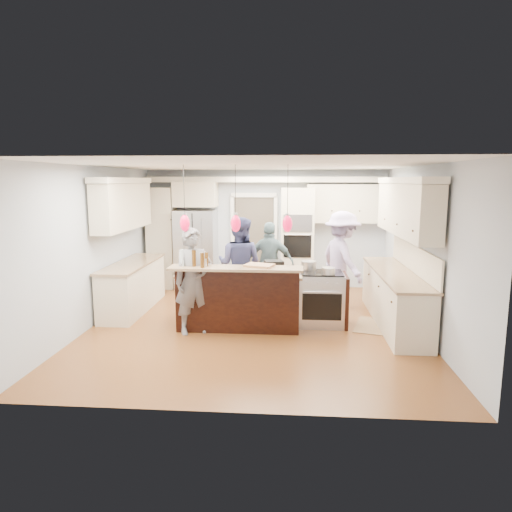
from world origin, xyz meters
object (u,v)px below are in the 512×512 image
(island_range, at_px, (322,299))
(refrigerator, at_px, (196,250))
(person_far_left, at_px, (240,265))
(person_bar_end, at_px, (194,281))
(kitchen_island, at_px, (240,296))

(island_range, bearing_deg, refrigerator, 137.41)
(refrigerator, relative_size, island_range, 1.96)
(refrigerator, distance_m, person_far_left, 2.16)
(refrigerator, relative_size, person_far_left, 1.00)
(island_range, bearing_deg, person_bar_end, -164.06)
(kitchen_island, distance_m, person_far_left, 0.89)
(island_range, distance_m, person_far_left, 1.72)
(refrigerator, height_order, kitchen_island, refrigerator)
(refrigerator, height_order, island_range, refrigerator)
(island_range, relative_size, person_bar_end, 0.53)
(kitchen_island, height_order, person_far_left, person_far_left)
(refrigerator, distance_m, person_bar_end, 3.15)
(person_bar_end, bearing_deg, kitchen_island, 7.84)
(refrigerator, bearing_deg, island_range, -42.59)
(refrigerator, xyz_separation_m, person_bar_end, (0.61, -3.09, -0.04))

